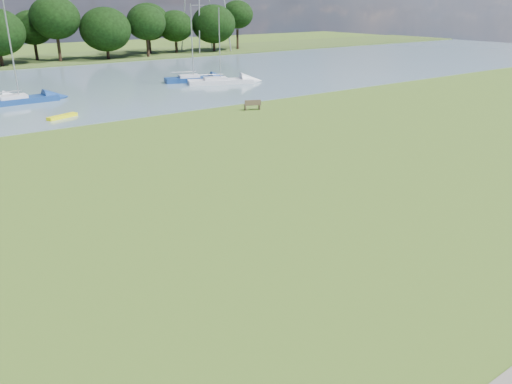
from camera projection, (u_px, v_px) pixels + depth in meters
ground at (219, 224)px, 21.81m from camera, size 220.00×220.00×0.00m
river at (11, 92)px, 53.56m from camera, size 220.00×40.00×0.10m
riverbank_bench at (252, 105)px, 44.67m from camera, size 1.56×0.98×0.93m
kayak at (62, 117)px, 41.43m from camera, size 2.70×1.56×0.27m
sailboat_0 at (193, 77)px, 60.20m from camera, size 7.13×3.68×8.87m
sailboat_5 at (18, 98)px, 47.31m from camera, size 6.98×2.23×9.94m
sailboat_6 at (220, 80)px, 58.83m from camera, size 7.84×4.76×8.48m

